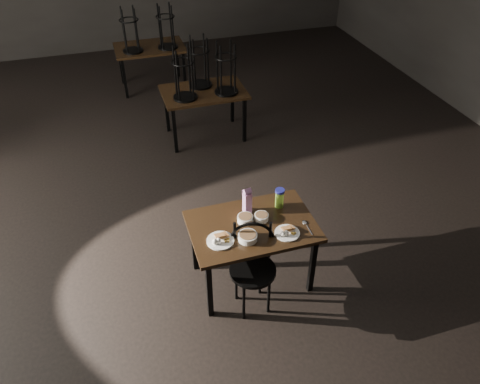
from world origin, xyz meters
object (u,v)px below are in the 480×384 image
object	(u,v)px
juice_carton	(247,201)
water_bottle	(280,198)
bentwood_chair	(252,261)
main_table	(252,231)

from	to	relation	value
juice_carton	water_bottle	size ratio (longest dim) A/B	1.38
water_bottle	bentwood_chair	xyz separation A→B (m)	(-0.43, -0.45, -0.31)
main_table	water_bottle	size ratio (longest dim) A/B	5.83
main_table	water_bottle	distance (m)	0.43
juice_carton	water_bottle	world-z (taller)	juice_carton
water_bottle	bentwood_chair	world-z (taller)	water_bottle
juice_carton	main_table	bearing A→B (deg)	-93.35
juice_carton	bentwood_chair	xyz separation A→B (m)	(-0.09, -0.46, -0.33)
main_table	water_bottle	bearing A→B (deg)	28.61
main_table	bentwood_chair	distance (m)	0.30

